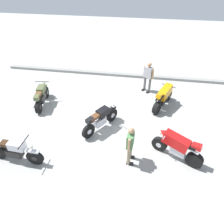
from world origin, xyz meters
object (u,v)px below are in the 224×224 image
at_px(motorcycle_red_sportbike, 177,146).
at_px(person_in_green_shirt, 130,143).
at_px(motorcycle_orange_sportbike, 164,96).
at_px(motorcycle_olive_vintage, 41,96).
at_px(motorcycle_silver_cruiser, 15,151).
at_px(person_in_gray_shirt, 148,75).
at_px(motorcycle_black_cruiser, 100,119).

xyz_separation_m(motorcycle_red_sportbike, person_in_green_shirt, (-1.69, -0.45, 0.32)).
relative_size(motorcycle_orange_sportbike, person_in_green_shirt, 1.13).
bearing_deg(motorcycle_olive_vintage, person_in_green_shirt, -131.10).
height_order(motorcycle_silver_cruiser, person_in_green_shirt, person_in_green_shirt).
distance_m(motorcycle_orange_sportbike, motorcycle_red_sportbike, 3.31).
bearing_deg(motorcycle_orange_sportbike, motorcycle_red_sportbike, -147.17).
relative_size(motorcycle_red_sportbike, person_in_gray_shirt, 1.08).
bearing_deg(motorcycle_olive_vintage, motorcycle_black_cruiser, -121.16).
bearing_deg(motorcycle_black_cruiser, motorcycle_olive_vintage, 100.66).
bearing_deg(motorcycle_silver_cruiser, motorcycle_black_cruiser, 41.83).
bearing_deg(motorcycle_red_sportbike, motorcycle_olive_vintage, 5.10).
bearing_deg(motorcycle_black_cruiser, person_in_gray_shirt, 4.12).
bearing_deg(person_in_gray_shirt, motorcycle_olive_vintage, -29.79).
xyz_separation_m(motorcycle_red_sportbike, person_in_gray_shirt, (-1.18, 4.67, 0.37)).
bearing_deg(person_in_gray_shirt, motorcycle_silver_cruiser, -1.18).
distance_m(motorcycle_orange_sportbike, motorcycle_black_cruiser, 3.48).
distance_m(motorcycle_orange_sportbike, person_in_green_shirt, 3.98).
bearing_deg(motorcycle_orange_sportbike, person_in_gray_shirt, 57.49).
bearing_deg(motorcycle_black_cruiser, motorcycle_orange_sportbike, -19.34).
distance_m(motorcycle_silver_cruiser, motorcycle_red_sportbike, 5.87).
bearing_deg(person_in_green_shirt, motorcycle_red_sportbike, 19.47).
xyz_separation_m(motorcycle_silver_cruiser, motorcycle_red_sportbike, (5.77, 1.08, 0.07)).
distance_m(motorcycle_orange_sportbike, person_in_gray_shirt, 1.65).
relative_size(motorcycle_black_cruiser, motorcycle_red_sportbike, 0.99).
xyz_separation_m(motorcycle_silver_cruiser, motorcycle_black_cruiser, (2.67, 2.23, 0.00)).
relative_size(motorcycle_orange_sportbike, motorcycle_black_cruiser, 1.00).
height_order(motorcycle_orange_sportbike, motorcycle_black_cruiser, motorcycle_orange_sportbike).
xyz_separation_m(motorcycle_olive_vintage, motorcycle_orange_sportbike, (6.02, 0.81, 0.11)).
bearing_deg(person_in_gray_shirt, person_in_green_shirt, 31.69).
relative_size(motorcycle_red_sportbike, person_in_green_shirt, 1.13).
relative_size(motorcycle_orange_sportbike, motorcycle_silver_cruiser, 0.87).
xyz_separation_m(motorcycle_orange_sportbike, person_in_green_shirt, (-1.33, -3.74, 0.32)).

